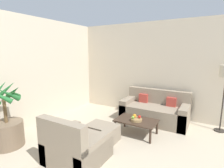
{
  "coord_description": "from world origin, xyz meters",
  "views": [
    {
      "loc": [
        0.57,
        1.19,
        1.85
      ],
      "look_at": [
        -1.76,
        5.19,
        1.0
      ],
      "focal_mm": 28.0,
      "sensor_mm": 36.0,
      "label": 1
    }
  ],
  "objects_px": {
    "sofa_loveseat": "(155,111)",
    "apple_green": "(133,117)",
    "fruit_bowl": "(136,120)",
    "apple_red": "(139,117)",
    "potted_palm": "(7,127)",
    "ottoman": "(103,132)",
    "armchair": "(76,147)",
    "coffee_table": "(136,122)",
    "orange_fruit": "(135,116)"
  },
  "relations": [
    {
      "from": "orange_fruit",
      "to": "armchair",
      "type": "height_order",
      "value": "armchair"
    },
    {
      "from": "apple_green",
      "to": "apple_red",
      "type": "bearing_deg",
      "value": 44.63
    },
    {
      "from": "apple_green",
      "to": "armchair",
      "type": "bearing_deg",
      "value": -108.84
    },
    {
      "from": "apple_green",
      "to": "ottoman",
      "type": "xyz_separation_m",
      "value": [
        -0.47,
        -0.51,
        -0.26
      ]
    },
    {
      "from": "sofa_loveseat",
      "to": "apple_green",
      "type": "bearing_deg",
      "value": -99.59
    },
    {
      "from": "coffee_table",
      "to": "armchair",
      "type": "xyz_separation_m",
      "value": [
        -0.5,
        -1.46,
        -0.04
      ]
    },
    {
      "from": "orange_fruit",
      "to": "sofa_loveseat",
      "type": "bearing_deg",
      "value": 79.35
    },
    {
      "from": "armchair",
      "to": "coffee_table",
      "type": "bearing_deg",
      "value": 71.09
    },
    {
      "from": "apple_red",
      "to": "ottoman",
      "type": "distance_m",
      "value": 0.89
    },
    {
      "from": "fruit_bowl",
      "to": "ottoman",
      "type": "bearing_deg",
      "value": -132.8
    },
    {
      "from": "apple_red",
      "to": "ottoman",
      "type": "height_order",
      "value": "apple_red"
    },
    {
      "from": "coffee_table",
      "to": "apple_green",
      "type": "xyz_separation_m",
      "value": [
        -0.04,
        -0.1,
        0.13
      ]
    },
    {
      "from": "orange_fruit",
      "to": "apple_green",
      "type": "bearing_deg",
      "value": -88.63
    },
    {
      "from": "coffee_table",
      "to": "armchair",
      "type": "height_order",
      "value": "armchair"
    },
    {
      "from": "potted_palm",
      "to": "sofa_loveseat",
      "type": "relative_size",
      "value": 0.77
    },
    {
      "from": "potted_palm",
      "to": "fruit_bowl",
      "type": "distance_m",
      "value": 2.65
    },
    {
      "from": "fruit_bowl",
      "to": "apple_red",
      "type": "xyz_separation_m",
      "value": [
        0.05,
        0.05,
        0.06
      ]
    },
    {
      "from": "armchair",
      "to": "ottoman",
      "type": "relative_size",
      "value": 1.41
    },
    {
      "from": "apple_red",
      "to": "armchair",
      "type": "bearing_deg",
      "value": -111.34
    },
    {
      "from": "sofa_loveseat",
      "to": "fruit_bowl",
      "type": "distance_m",
      "value": 1.0
    },
    {
      "from": "orange_fruit",
      "to": "armchair",
      "type": "relative_size",
      "value": 0.09
    },
    {
      "from": "sofa_loveseat",
      "to": "fruit_bowl",
      "type": "xyz_separation_m",
      "value": [
        -0.12,
        -0.99,
        0.08
      ]
    },
    {
      "from": "coffee_table",
      "to": "orange_fruit",
      "type": "height_order",
      "value": "orange_fruit"
    },
    {
      "from": "armchair",
      "to": "orange_fruit",
      "type": "bearing_deg",
      "value": 72.39
    },
    {
      "from": "apple_red",
      "to": "orange_fruit",
      "type": "relative_size",
      "value": 0.86
    },
    {
      "from": "sofa_loveseat",
      "to": "ottoman",
      "type": "height_order",
      "value": "sofa_loveseat"
    },
    {
      "from": "fruit_bowl",
      "to": "orange_fruit",
      "type": "relative_size",
      "value": 3.18
    },
    {
      "from": "coffee_table",
      "to": "armchair",
      "type": "relative_size",
      "value": 1.0
    },
    {
      "from": "coffee_table",
      "to": "apple_red",
      "type": "height_order",
      "value": "apple_red"
    },
    {
      "from": "potted_palm",
      "to": "apple_green",
      "type": "bearing_deg",
      "value": 40.21
    },
    {
      "from": "fruit_bowl",
      "to": "apple_red",
      "type": "bearing_deg",
      "value": 41.79
    },
    {
      "from": "apple_red",
      "to": "apple_green",
      "type": "distance_m",
      "value": 0.15
    },
    {
      "from": "potted_palm",
      "to": "apple_red",
      "type": "xyz_separation_m",
      "value": [
        2.07,
        1.76,
        0.03
      ]
    },
    {
      "from": "fruit_bowl",
      "to": "apple_green",
      "type": "height_order",
      "value": "apple_green"
    },
    {
      "from": "fruit_bowl",
      "to": "ottoman",
      "type": "xyz_separation_m",
      "value": [
        -0.53,
        -0.57,
        -0.2
      ]
    },
    {
      "from": "armchair",
      "to": "fruit_bowl",
      "type": "bearing_deg",
      "value": 69.92
    },
    {
      "from": "fruit_bowl",
      "to": "sofa_loveseat",
      "type": "bearing_deg",
      "value": 82.93
    },
    {
      "from": "coffee_table",
      "to": "fruit_bowl",
      "type": "height_order",
      "value": "fruit_bowl"
    },
    {
      "from": "apple_green",
      "to": "orange_fruit",
      "type": "distance_m",
      "value": 0.09
    },
    {
      "from": "sofa_loveseat",
      "to": "apple_red",
      "type": "distance_m",
      "value": 0.96
    },
    {
      "from": "coffee_table",
      "to": "apple_red",
      "type": "xyz_separation_m",
      "value": [
        0.07,
        0.0,
        0.13
      ]
    },
    {
      "from": "potted_palm",
      "to": "fruit_bowl",
      "type": "bearing_deg",
      "value": 40.42
    },
    {
      "from": "coffee_table",
      "to": "orange_fruit",
      "type": "xyz_separation_m",
      "value": [
        -0.04,
        -0.01,
        0.14
      ]
    },
    {
      "from": "sofa_loveseat",
      "to": "fruit_bowl",
      "type": "bearing_deg",
      "value": -97.07
    },
    {
      "from": "apple_green",
      "to": "armchair",
      "type": "distance_m",
      "value": 1.44
    },
    {
      "from": "apple_green",
      "to": "orange_fruit",
      "type": "height_order",
      "value": "orange_fruit"
    },
    {
      "from": "sofa_loveseat",
      "to": "coffee_table",
      "type": "bearing_deg",
      "value": -98.41
    },
    {
      "from": "fruit_bowl",
      "to": "armchair",
      "type": "bearing_deg",
      "value": -110.08
    },
    {
      "from": "orange_fruit",
      "to": "ottoman",
      "type": "distance_m",
      "value": 0.81
    },
    {
      "from": "sofa_loveseat",
      "to": "apple_green",
      "type": "relative_size",
      "value": 24.27
    }
  ]
}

